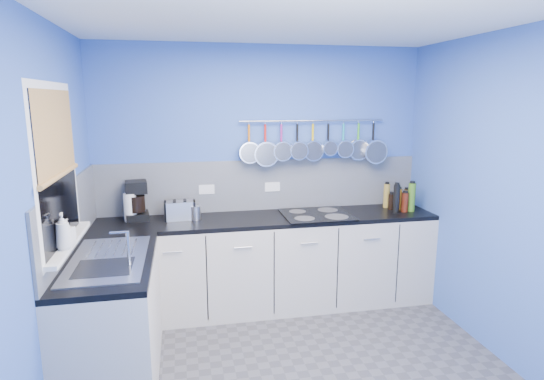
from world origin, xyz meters
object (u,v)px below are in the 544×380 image
object	(u,v)px
soap_bottle_a	(63,231)
toaster	(180,210)
paper_towel	(130,207)
canister	(196,213)
soap_bottle_b	(67,232)
hob	(317,215)
coffee_maker	(137,201)

from	to	relation	value
soap_bottle_a	toaster	bearing A→B (deg)	58.08
paper_towel	canister	xyz separation A→B (m)	(0.58, -0.07, -0.06)
paper_towel	toaster	world-z (taller)	paper_towel
soap_bottle_a	paper_towel	distance (m)	1.22
toaster	soap_bottle_b	bearing A→B (deg)	-131.64
hob	coffee_maker	bearing A→B (deg)	173.90
soap_bottle_b	paper_towel	world-z (taller)	soap_bottle_b
canister	paper_towel	bearing A→B (deg)	173.42
toaster	canister	size ratio (longest dim) A/B	2.04
toaster	hob	bearing A→B (deg)	-12.59
toaster	soap_bottle_a	bearing A→B (deg)	-129.31
soap_bottle_a	hob	bearing A→B (deg)	27.54
soap_bottle_a	canister	distance (m)	1.42
soap_bottle_b	toaster	bearing A→B (deg)	55.74
soap_bottle_a	soap_bottle_b	world-z (taller)	soap_bottle_a
soap_bottle_a	paper_towel	bearing A→B (deg)	76.60
coffee_maker	soap_bottle_b	bearing A→B (deg)	-114.46
paper_towel	toaster	xyz separation A→B (m)	(0.44, -0.02, -0.04)
soap_bottle_b	coffee_maker	distance (m)	1.17
paper_towel	coffee_maker	distance (m)	0.08
soap_bottle_a	paper_towel	xyz separation A→B (m)	(0.28, 1.18, -0.14)
paper_towel	coffee_maker	size ratio (longest dim) A/B	0.72
soap_bottle_a	coffee_maker	size ratio (longest dim) A/B	0.67
soap_bottle_b	coffee_maker	bearing A→B (deg)	73.35
hob	soap_bottle_b	bearing A→B (deg)	-154.73
soap_bottle_a	canister	size ratio (longest dim) A/B	1.86
coffee_maker	hob	bearing A→B (deg)	-13.92
soap_bottle_b	hob	xyz separation A→B (m)	(2.00, 0.94, -0.23)
canister	soap_bottle_b	bearing A→B (deg)	-130.33
soap_bottle_a	toaster	distance (m)	1.38
paper_towel	coffee_maker	world-z (taller)	coffee_maker
soap_bottle_a	toaster	world-z (taller)	soap_bottle_a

